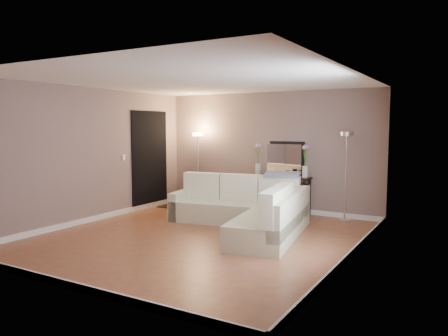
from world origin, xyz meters
The scene contains 23 objects.
floor centered at (0.00, 0.00, -0.01)m, with size 5.00×5.50×0.01m, color #965536.
ceiling centered at (0.00, 0.00, 2.60)m, with size 5.00×5.50×0.01m, color white.
wall_back centered at (0.00, 2.76, 1.30)m, with size 5.00×0.02×2.60m, color gray.
wall_front centered at (0.00, -2.76, 1.30)m, with size 5.00×0.02×2.60m, color gray.
wall_left centered at (-2.51, 0.00, 1.30)m, with size 0.02×5.50×2.60m, color gray.
wall_right centered at (2.51, 0.00, 1.30)m, with size 0.02×5.50×2.60m, color gray.
baseboard_back centered at (0.00, 2.73, 0.05)m, with size 5.00×0.03×0.10m, color white.
baseboard_front centered at (0.00, -2.73, 0.05)m, with size 5.00×0.03×0.10m, color white.
baseboard_left centered at (-2.48, 0.00, 0.05)m, with size 0.03×5.50×0.10m, color white.
baseboard_right centered at (2.48, 0.00, 0.05)m, with size 0.03×5.50×0.10m, color white.
doorway centered at (-2.48, 1.70, 1.10)m, with size 0.02×1.20×2.20m, color black.
switch_plate centered at (-2.48, 0.85, 1.20)m, with size 0.02×0.08×0.12m, color white.
sectional_sofa centered at (0.43, 0.97, 0.34)m, with size 2.97×2.60×0.91m.
throw_blanket centered at (0.78, 1.68, 0.95)m, with size 0.66×0.38×0.05m, color gray.
console_table centered at (0.28, 2.59, 0.45)m, with size 1.32×0.41×0.80m.
leaning_mirror centered at (0.37, 2.75, 1.17)m, with size 0.92×0.09×0.72m.
table_decor centered at (0.36, 2.55, 0.84)m, with size 0.55×0.13×0.13m.
flower_vase_left centered at (-0.19, 2.61, 1.09)m, with size 0.15×0.13×0.69m.
flower_vase_right centered at (0.92, 2.56, 1.09)m, with size 0.15×0.13×0.69m.
floor_lamp_lit centered at (-1.68, 2.48, 1.20)m, with size 0.25×0.25×1.71m.
floor_lamp_unlit centered at (1.79, 2.43, 1.24)m, with size 0.30×0.30×1.75m.
charcoal_rug centered at (-1.79, 2.16, 0.01)m, with size 1.11×0.83×0.01m, color black.
black_bag centered at (-1.99, 2.08, 0.18)m, with size 0.32×0.22×0.20m, color black.
Camera 1 is at (3.97, -6.02, 1.86)m, focal length 35.00 mm.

